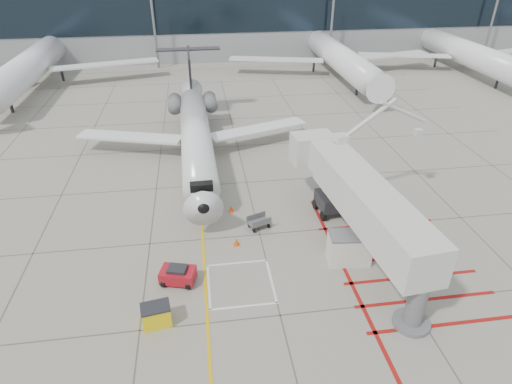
{
  "coord_description": "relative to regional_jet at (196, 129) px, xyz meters",
  "views": [
    {
      "loc": [
        -3.89,
        -21.38,
        18.83
      ],
      "look_at": [
        0.0,
        6.0,
        2.5
      ],
      "focal_mm": 30.0,
      "sensor_mm": 36.0,
      "label": 1
    }
  ],
  "objects": [
    {
      "name": "ground_power_unit",
      "position": [
        9.69,
        -15.14,
        -2.95
      ],
      "size": [
        2.9,
        1.87,
        2.18
      ],
      "primitive_type": null,
      "rotation": [
        0.0,
        0.0,
        -0.1
      ],
      "color": "silver",
      "rests_on": "ground_plane"
    },
    {
      "name": "bg_aircraft_b",
      "position": [
        -22.92,
        30.64,
        1.85
      ],
      "size": [
        35.37,
        39.3,
        11.79
      ],
      "primitive_type": null,
      "color": "silver",
      "rests_on": "ground_plane"
    },
    {
      "name": "cone_side",
      "position": [
        2.41,
        -7.98,
        -3.76
      ],
      "size": [
        0.4,
        0.4,
        0.56
      ],
      "primitive_type": "cone",
      "color": "#E4410C",
      "rests_on": "ground_plane"
    },
    {
      "name": "terminal_building",
      "position": [
        14.21,
        54.64,
        2.96
      ],
      "size": [
        180.0,
        28.0,
        14.0
      ],
      "primitive_type": "cube",
      "color": "gray",
      "rests_on": "ground_plane"
    },
    {
      "name": "ground_plane",
      "position": [
        4.21,
        -15.36,
        -4.04
      ],
      "size": [
        260.0,
        260.0,
        0.0
      ],
      "primitive_type": "plane",
      "color": "gray",
      "rests_on": "ground"
    },
    {
      "name": "terminal_glass_band",
      "position": [
        14.21,
        40.59,
        3.96
      ],
      "size": [
        180.0,
        0.1,
        6.0
      ],
      "primitive_type": "cube",
      "color": "black",
      "rests_on": "ground_plane"
    },
    {
      "name": "bg_aircraft_d",
      "position": [
        43.94,
        30.64,
        1.48
      ],
      "size": [
        33.11,
        36.79,
        11.04
      ],
      "primitive_type": null,
      "color": "silver",
      "rests_on": "ground_plane"
    },
    {
      "name": "spill_bin",
      "position": [
        -2.81,
        -18.98,
        -3.36
      ],
      "size": [
        1.7,
        1.27,
        1.35
      ],
      "primitive_type": null,
      "rotation": [
        0.0,
        0.0,
        0.16
      ],
      "color": "yellow",
      "rests_on": "ground_plane"
    },
    {
      "name": "baggage_cart",
      "position": [
        4.28,
        -10.44,
        -3.53
      ],
      "size": [
        1.87,
        1.51,
        1.02
      ],
      "primitive_type": null,
      "rotation": [
        0.0,
        0.0,
        0.35
      ],
      "color": "#525256",
      "rests_on": "ground_plane"
    },
    {
      "name": "cone_nose",
      "position": [
        2.37,
        -12.36,
        -3.76
      ],
      "size": [
        0.41,
        0.41,
        0.57
      ],
      "primitive_type": "cone",
      "color": "#DC420B",
      "rests_on": "ground_plane"
    },
    {
      "name": "pushback_tug",
      "position": [
        -1.67,
        -15.66,
        -3.42
      ],
      "size": [
        2.42,
        1.87,
        1.25
      ],
      "primitive_type": null,
      "rotation": [
        0.0,
        0.0,
        -0.27
      ],
      "color": "#AE101F",
      "rests_on": "ground_plane"
    },
    {
      "name": "bg_aircraft_c",
      "position": [
        22.58,
        30.64,
        1.55
      ],
      "size": [
        33.54,
        37.27,
        11.18
      ],
      "primitive_type": null,
      "color": "silver",
      "rests_on": "ground_plane"
    },
    {
      "name": "jet_bridge",
      "position": [
        10.83,
        -14.88,
        -0.41
      ],
      "size": [
        10.38,
        18.91,
        7.25
      ],
      "primitive_type": null,
      "rotation": [
        0.0,
        0.0,
        0.1
      ],
      "color": "silver",
      "rests_on": "ground_plane"
    },
    {
      "name": "regional_jet",
      "position": [
        0.0,
        0.0,
        0.0
      ],
      "size": [
        25.07,
        31.32,
        8.08
      ],
      "primitive_type": null,
      "rotation": [
        0.0,
        0.0,
        0.02
      ],
      "color": "silver",
      "rests_on": "ground_plane"
    }
  ]
}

